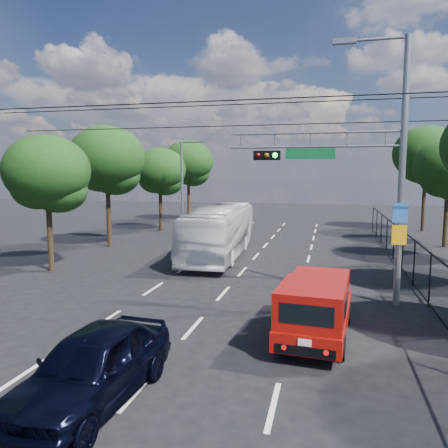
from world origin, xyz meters
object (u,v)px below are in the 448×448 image
(signal_mast, at_px, (366,160))
(white_van, at_px, (195,244))
(red_pickup, at_px, (316,305))
(navy_hatchback, at_px, (92,366))
(white_bus, at_px, (220,231))

(signal_mast, height_order, white_van, signal_mast)
(red_pickup, height_order, navy_hatchback, red_pickup)
(signal_mast, xyz_separation_m, white_bus, (-7.28, 7.53, -3.77))
(white_van, bearing_deg, signal_mast, -44.88)
(signal_mast, relative_size, navy_hatchback, 2.06)
(navy_hatchback, xyz_separation_m, white_bus, (-1.29, 16.23, 0.68))
(red_pickup, height_order, white_van, red_pickup)
(red_pickup, bearing_deg, white_van, 123.14)
(red_pickup, distance_m, white_van, 13.00)
(white_bus, bearing_deg, signal_mast, -48.69)
(signal_mast, bearing_deg, white_van, 141.10)
(navy_hatchback, xyz_separation_m, white_van, (-2.66, 15.68, -0.02))
(signal_mast, relative_size, white_van, 2.04)
(signal_mast, bearing_deg, white_bus, 134.04)
(red_pickup, distance_m, white_bus, 12.80)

